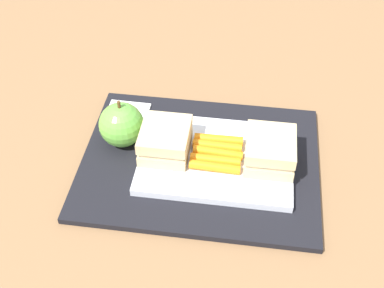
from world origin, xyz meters
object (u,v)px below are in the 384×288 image
Objects in this scene: sandwich_half_right at (165,140)px; food_tray at (216,159)px; sandwich_half_left at (270,151)px; paper_napkin at (126,115)px; apple at (121,125)px; carrot_sticks_bundle at (217,153)px.

food_tray is at bearing 180.00° from sandwich_half_right.
paper_napkin is at bearing -19.31° from sandwich_half_left.
apple is (0.07, -0.02, 0.00)m from sandwich_half_right.
food_tray is at bearing 152.47° from paper_napkin.
apple is at bearing -6.01° from sandwich_half_left.
food_tray is 0.01m from carrot_sticks_bundle.
apple reaches higher than carrot_sticks_bundle.
sandwich_half_right is 0.08m from apple.
sandwich_half_left is at bearing 180.00° from food_tray.
food_tray is 3.29× the size of paper_napkin.
sandwich_half_right is (0.08, 0.00, 0.03)m from food_tray.
food_tray is 0.08m from sandwich_half_right.
food_tray is at bearing -78.76° from carrot_sticks_bundle.
apple is (0.15, -0.02, 0.03)m from food_tray.
sandwich_half_left reaches higher than carrot_sticks_bundle.
paper_napkin is (0.01, -0.06, -0.03)m from apple.
carrot_sticks_bundle is at bearing 0.32° from sandwich_half_left.
sandwich_half_right is 0.08m from carrot_sticks_bundle.
paper_napkin is (0.16, -0.08, -0.02)m from carrot_sticks_bundle.
apple reaches higher than sandwich_half_right.
sandwich_half_left is 1.03× the size of carrot_sticks_bundle.
carrot_sticks_bundle is at bearing 170.77° from apple.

